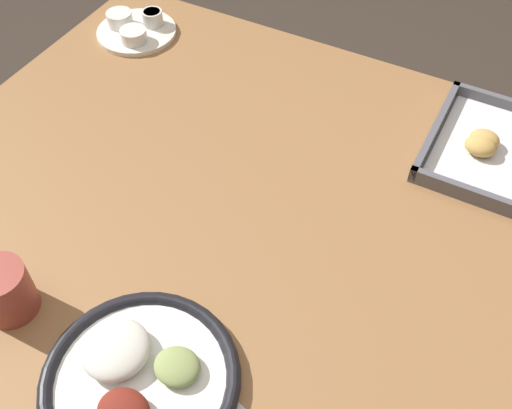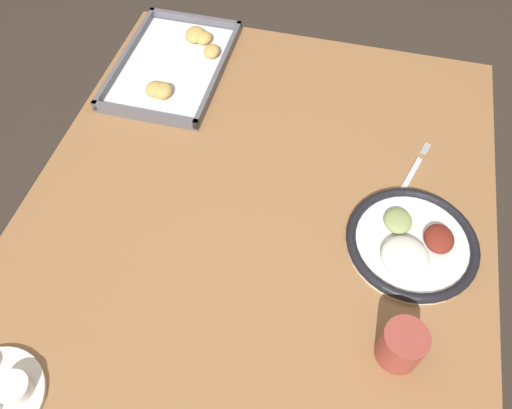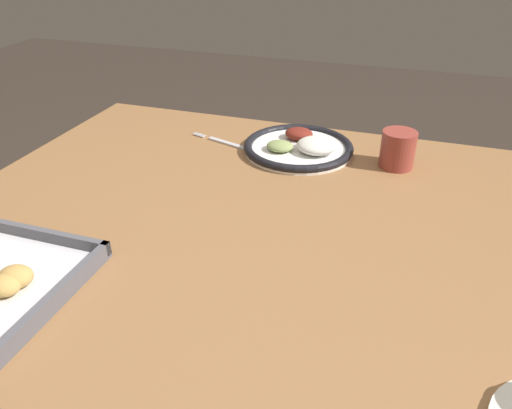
# 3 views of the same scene
# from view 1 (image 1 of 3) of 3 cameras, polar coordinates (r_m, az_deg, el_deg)

# --- Properties ---
(ground_plane) EXTENTS (8.00, 8.00, 0.00)m
(ground_plane) POSITION_cam_1_polar(r_m,az_deg,el_deg) (1.61, -0.00, -18.10)
(ground_plane) COLOR #382D26
(dining_table) EXTENTS (1.21, 0.98, 0.74)m
(dining_table) POSITION_cam_1_polar(r_m,az_deg,el_deg) (1.04, -0.00, -4.57)
(dining_table) COLOR olive
(dining_table) RESTS_ON ground_plane
(dinner_plate) EXTENTS (0.26, 0.26, 0.04)m
(dinner_plate) POSITION_cam_1_polar(r_m,az_deg,el_deg) (0.82, -11.13, -15.88)
(dinner_plate) COLOR white
(dinner_plate) RESTS_ON dining_table
(saucer_plate) EXTENTS (0.17, 0.17, 0.04)m
(saucer_plate) POSITION_cam_1_polar(r_m,az_deg,el_deg) (1.36, -11.46, 16.15)
(saucer_plate) COLOR white
(saucer_plate) RESTS_ON dining_table
(drinking_cup) EXTENTS (0.08, 0.08, 0.08)m
(drinking_cup) POSITION_cam_1_polar(r_m,az_deg,el_deg) (0.90, -22.80, -7.60)
(drinking_cup) COLOR #993D33
(drinking_cup) RESTS_ON dining_table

